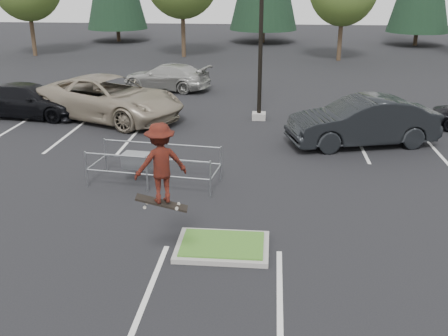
# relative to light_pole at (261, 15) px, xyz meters

# --- Properties ---
(ground) EXTENTS (120.00, 120.00, 0.00)m
(ground) POSITION_rel_light_pole_xyz_m (-0.50, -12.00, -4.56)
(ground) COLOR black
(ground) RESTS_ON ground
(grass_median) EXTENTS (2.20, 1.60, 0.16)m
(grass_median) POSITION_rel_light_pole_xyz_m (-0.50, -12.00, -4.48)
(grass_median) COLOR #A39F98
(grass_median) RESTS_ON ground
(stall_lines) EXTENTS (22.62, 17.60, 0.01)m
(stall_lines) POSITION_rel_light_pole_xyz_m (-1.85, -5.98, -4.56)
(stall_lines) COLOR silver
(stall_lines) RESTS_ON ground
(light_pole) EXTENTS (0.70, 0.60, 10.12)m
(light_pole) POSITION_rel_light_pole_xyz_m (0.00, 0.00, 0.00)
(light_pole) COLOR #A39F98
(light_pole) RESTS_ON ground
(cart_corral) EXTENTS (4.12, 1.92, 1.13)m
(cart_corral) POSITION_rel_light_pole_xyz_m (-3.45, -7.94, -3.85)
(cart_corral) COLOR #93979B
(cart_corral) RESTS_ON ground
(skateboarder) EXTENTS (1.27, 1.05, 1.93)m
(skateboarder) POSITION_rel_light_pole_xyz_m (-1.70, -13.00, -2.07)
(skateboarder) COLOR black
(skateboarder) RESTS_ON ground
(car_l_tan) EXTENTS (7.63, 5.67, 1.93)m
(car_l_tan) POSITION_rel_light_pole_xyz_m (-6.78, -0.50, -3.60)
(car_l_tan) COLOR gray
(car_l_tan) RESTS_ON ground
(car_l_black) EXTENTS (5.39, 2.67, 1.51)m
(car_l_black) POSITION_rel_light_pole_xyz_m (-10.50, -0.50, -3.81)
(car_l_black) COLOR black
(car_l_black) RESTS_ON ground
(car_r_charc) EXTENTS (5.89, 3.34, 1.84)m
(car_r_charc) POSITION_rel_light_pole_xyz_m (4.00, -3.39, -3.64)
(car_r_charc) COLOR black
(car_r_charc) RESTS_ON ground
(car_far_silver) EXTENTS (5.35, 3.18, 1.45)m
(car_far_silver) POSITION_rel_light_pole_xyz_m (-5.35, 6.00, -3.83)
(car_far_silver) COLOR #A5A5A0
(car_far_silver) RESTS_ON ground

